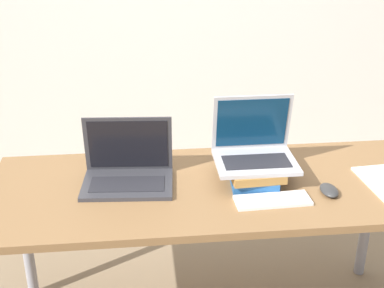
{
  "coord_description": "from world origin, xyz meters",
  "views": [
    {
      "loc": [
        -0.27,
        -1.48,
        1.73
      ],
      "look_at": [
        -0.08,
        0.34,
        0.89
      ],
      "focal_mm": 50.0,
      "sensor_mm": 36.0,
      "label": 1
    }
  ],
  "objects_px": {
    "book_stack": "(253,172)",
    "mouse": "(329,190)",
    "laptop_left": "(128,171)",
    "laptop_on_books": "(254,148)",
    "wireless_keyboard": "(273,200)"
  },
  "relations": [
    {
      "from": "book_stack",
      "to": "mouse",
      "type": "xyz_separation_m",
      "value": [
        0.27,
        -0.13,
        -0.02
      ]
    },
    {
      "from": "laptop_left",
      "to": "book_stack",
      "type": "relative_size",
      "value": 1.44
    },
    {
      "from": "laptop_on_books",
      "to": "laptop_left",
      "type": "bearing_deg",
      "value": 179.75
    },
    {
      "from": "laptop_left",
      "to": "book_stack",
      "type": "bearing_deg",
      "value": -4.78
    },
    {
      "from": "laptop_left",
      "to": "mouse",
      "type": "height_order",
      "value": "laptop_left"
    },
    {
      "from": "book_stack",
      "to": "laptop_on_books",
      "type": "relative_size",
      "value": 0.8
    },
    {
      "from": "laptop_on_books",
      "to": "wireless_keyboard",
      "type": "relative_size",
      "value": 1.11
    },
    {
      "from": "laptop_left",
      "to": "book_stack",
      "type": "height_order",
      "value": "laptop_left"
    },
    {
      "from": "book_stack",
      "to": "mouse",
      "type": "relative_size",
      "value": 2.36
    },
    {
      "from": "laptop_on_books",
      "to": "wireless_keyboard",
      "type": "bearing_deg",
      "value": -81.72
    },
    {
      "from": "laptop_on_books",
      "to": "mouse",
      "type": "relative_size",
      "value": 2.94
    },
    {
      "from": "book_stack",
      "to": "laptop_on_books",
      "type": "bearing_deg",
      "value": 76.15
    },
    {
      "from": "book_stack",
      "to": "wireless_keyboard",
      "type": "relative_size",
      "value": 0.9
    },
    {
      "from": "mouse",
      "to": "laptop_left",
      "type": "bearing_deg",
      "value": 167.2
    },
    {
      "from": "wireless_keyboard",
      "to": "mouse",
      "type": "bearing_deg",
      "value": 9.44
    }
  ]
}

